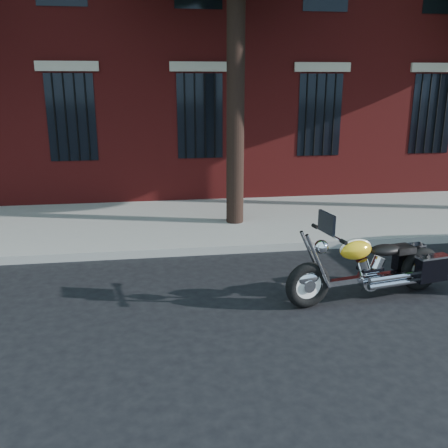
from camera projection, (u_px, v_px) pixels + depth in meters
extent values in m
plane|color=black|center=(234.00, 282.00, 7.81)|extent=(120.00, 120.00, 0.00)
cube|color=gray|center=(222.00, 249.00, 9.10)|extent=(40.00, 0.16, 0.15)
cube|color=gray|center=(209.00, 221.00, 10.89)|extent=(40.00, 3.60, 0.15)
cube|color=black|center=(200.00, 116.00, 12.06)|extent=(1.10, 0.14, 2.00)
cube|color=#B2A893|center=(199.00, 67.00, 11.71)|extent=(1.40, 0.20, 0.22)
cylinder|color=black|center=(200.00, 117.00, 11.98)|extent=(0.04, 0.04, 2.00)
cylinder|color=black|center=(235.00, 108.00, 9.94)|extent=(0.36, 0.36, 5.00)
torus|color=black|center=(308.00, 285.00, 6.83)|extent=(0.68, 0.26, 0.66)
torus|color=black|center=(420.00, 269.00, 7.41)|extent=(0.68, 0.26, 0.66)
cylinder|color=white|center=(308.00, 285.00, 6.83)|extent=(0.50, 0.15, 0.49)
cylinder|color=white|center=(420.00, 269.00, 7.41)|extent=(0.50, 0.15, 0.49)
ellipsoid|color=white|center=(308.00, 278.00, 6.81)|extent=(0.36, 0.19, 0.19)
ellipsoid|color=yellow|center=(421.00, 262.00, 7.38)|extent=(0.37, 0.20, 0.19)
cube|color=white|center=(366.00, 278.00, 7.13)|extent=(1.48, 0.36, 0.08)
cylinder|color=white|center=(369.00, 279.00, 7.15)|extent=(0.34, 0.23, 0.32)
cylinder|color=white|center=(406.00, 279.00, 7.14)|extent=(1.23, 0.31, 0.09)
ellipsoid|color=yellow|center=(356.00, 250.00, 6.94)|extent=(0.53, 0.37, 0.28)
ellipsoid|color=black|center=(385.00, 250.00, 7.11)|extent=(0.52, 0.36, 0.15)
cube|color=black|center=(408.00, 257.00, 7.61)|extent=(0.49, 0.24, 0.38)
cube|color=black|center=(432.00, 268.00, 7.14)|extent=(0.49, 0.24, 0.38)
cylinder|color=white|center=(329.00, 234.00, 6.72)|extent=(0.17, 0.76, 0.04)
sphere|color=white|center=(321.00, 247.00, 6.74)|extent=(0.23, 0.23, 0.20)
cube|color=black|center=(327.00, 223.00, 6.67)|extent=(0.11, 0.40, 0.28)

